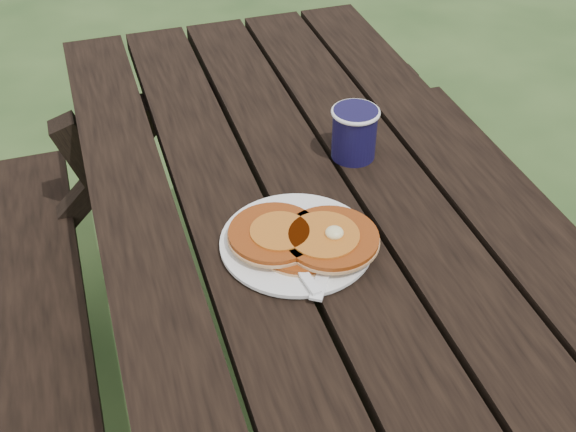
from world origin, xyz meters
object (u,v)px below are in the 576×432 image
object	(u,v)px
picnic_table	(332,394)
pancake_stack	(304,238)
coffee_cup	(354,130)
plate	(297,243)

from	to	relation	value
picnic_table	pancake_stack	world-z (taller)	pancake_stack
picnic_table	coffee_cup	xyz separation A→B (m)	(0.12, 0.24, 0.44)
plate	pancake_stack	size ratio (longest dim) A/B	1.04
picnic_table	plate	distance (m)	0.39
coffee_cup	pancake_stack	bearing A→B (deg)	-127.90
pancake_stack	plate	bearing A→B (deg)	126.31
coffee_cup	picnic_table	bearing A→B (deg)	-115.83
picnic_table	plate	size ratio (longest dim) A/B	7.43
picnic_table	plate	bearing A→B (deg)	156.56
pancake_stack	coffee_cup	xyz separation A→B (m)	(0.17, 0.22, 0.03)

